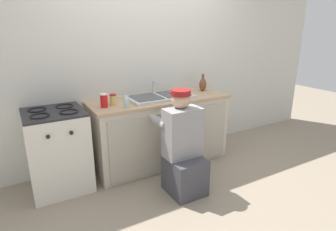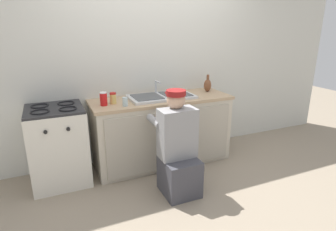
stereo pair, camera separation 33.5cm
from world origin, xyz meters
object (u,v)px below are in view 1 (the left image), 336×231
(plumber_person, at_px, (183,151))
(condiment_jar, at_px, (113,100))
(sink_double_basin, at_px, (160,96))
(soda_cup_red, at_px, (104,101))
(stove_range, at_px, (58,150))
(vase_decorative, at_px, (203,84))
(water_glass, at_px, (127,103))

(plumber_person, bearing_deg, condiment_jar, 125.13)
(sink_double_basin, relative_size, soda_cup_red, 5.26)
(stove_range, distance_m, plumber_person, 1.34)
(vase_decorative, distance_m, water_glass, 1.24)
(vase_decorative, bearing_deg, plumber_person, -135.77)
(plumber_person, bearing_deg, soda_cup_red, 132.41)
(sink_double_basin, xyz_separation_m, vase_decorative, (0.70, 0.07, 0.07))
(stove_range, distance_m, soda_cup_red, 0.72)
(stove_range, relative_size, soda_cup_red, 5.86)
(vase_decorative, relative_size, soda_cup_red, 1.51)
(stove_range, distance_m, condiment_jar, 0.80)
(plumber_person, bearing_deg, sink_double_basin, 80.85)
(condiment_jar, bearing_deg, sink_double_basin, 2.67)
(condiment_jar, bearing_deg, water_glass, -58.45)
(stove_range, relative_size, vase_decorative, 3.87)
(stove_range, height_order, condiment_jar, condiment_jar)
(water_glass, bearing_deg, condiment_jar, 121.55)
(sink_double_basin, relative_size, vase_decorative, 3.48)
(sink_double_basin, relative_size, condiment_jar, 6.25)
(soda_cup_red, xyz_separation_m, condiment_jar, (0.11, 0.04, -0.01))
(soda_cup_red, relative_size, water_glass, 1.52)
(vase_decorative, relative_size, condiment_jar, 1.80)
(vase_decorative, distance_m, soda_cup_red, 1.43)
(stove_range, bearing_deg, condiment_jar, -2.36)
(water_glass, bearing_deg, sink_double_basin, 20.02)
(sink_double_basin, xyz_separation_m, soda_cup_red, (-0.72, -0.06, 0.06))
(plumber_person, bearing_deg, stove_range, 147.27)
(sink_double_basin, height_order, soda_cup_red, sink_double_basin)
(sink_double_basin, bearing_deg, condiment_jar, -177.33)
(water_glass, distance_m, condiment_jar, 0.19)
(soda_cup_red, height_order, water_glass, soda_cup_red)
(sink_double_basin, xyz_separation_m, plumber_person, (-0.12, -0.73, -0.42))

